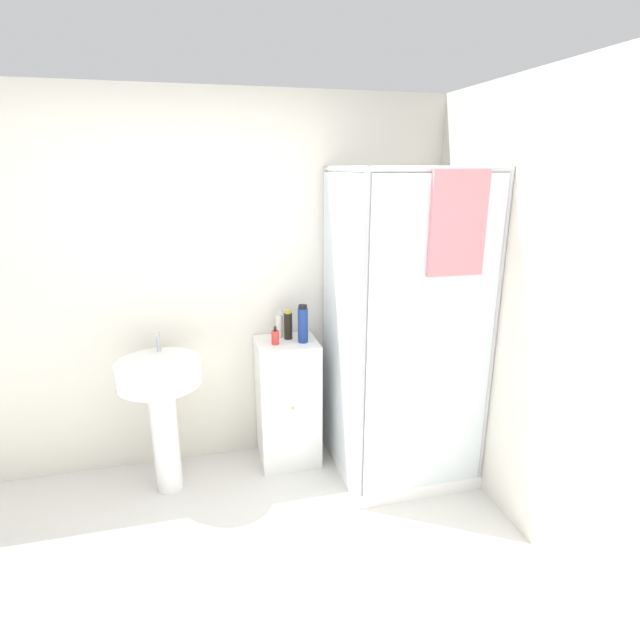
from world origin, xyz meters
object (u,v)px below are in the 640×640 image
object	(u,v)px
soap_dispenser	(275,337)
shampoo_bottle_tall_black	(288,325)
shampoo_bottle_blue	(303,324)
sink	(161,395)
lotion_bottle_white	(280,326)

from	to	relation	value
soap_dispenser	shampoo_bottle_tall_black	distance (m)	0.15
shampoo_bottle_tall_black	shampoo_bottle_blue	bearing A→B (deg)	-47.56
sink	shampoo_bottle_tall_black	distance (m)	0.93
sink	soap_dispenser	bearing A→B (deg)	8.35
sink	soap_dispenser	world-z (taller)	same
sink	soap_dispenser	xyz separation A→B (m)	(0.74, 0.11, 0.28)
shampoo_bottle_tall_black	sink	bearing A→B (deg)	-166.91
shampoo_bottle_blue	soap_dispenser	bearing A→B (deg)	179.08
soap_dispenser	shampoo_bottle_tall_black	size ratio (longest dim) A/B	0.61
sink	lotion_bottle_white	distance (m)	0.89
shampoo_bottle_tall_black	shampoo_bottle_blue	xyz separation A→B (m)	(0.08, -0.09, 0.03)
sink	shampoo_bottle_blue	size ratio (longest dim) A/B	3.99
sink	shampoo_bottle_tall_black	bearing A→B (deg)	13.09
sink	lotion_bottle_white	world-z (taller)	lotion_bottle_white
soap_dispenser	lotion_bottle_white	xyz separation A→B (m)	(0.05, 0.14, 0.03)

